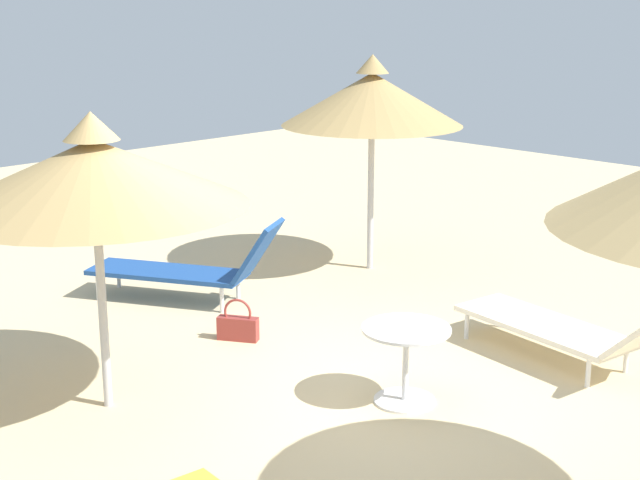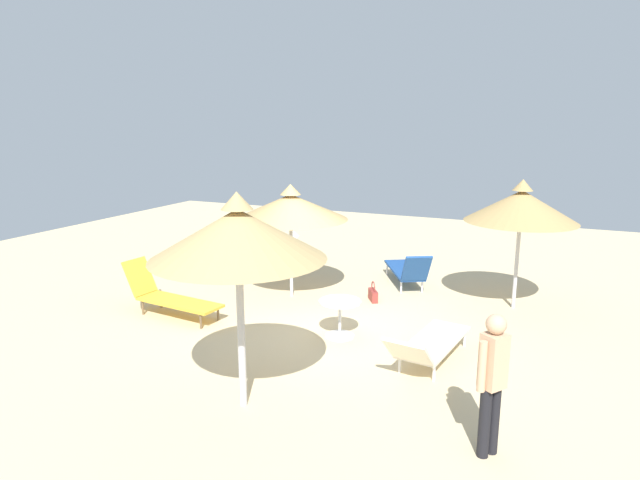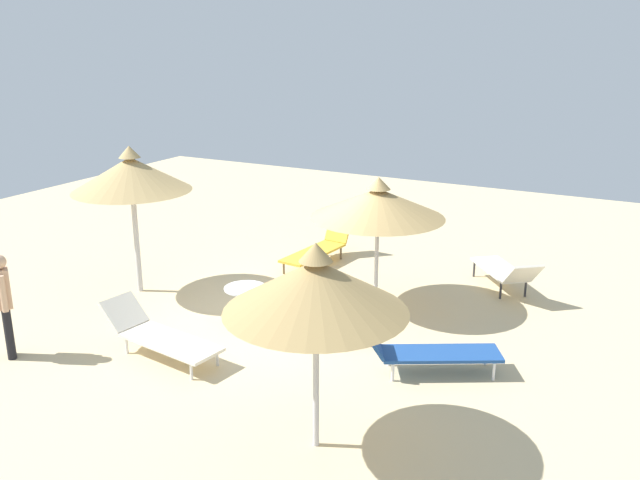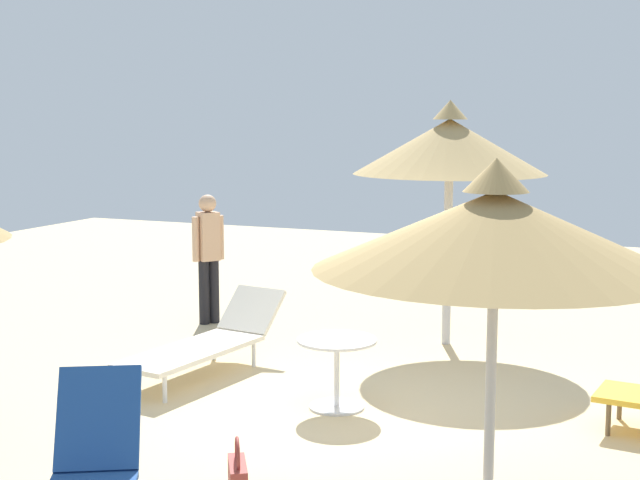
% 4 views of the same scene
% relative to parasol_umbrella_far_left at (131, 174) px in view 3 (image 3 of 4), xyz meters
% --- Properties ---
extents(ground, '(24.00, 24.00, 0.10)m').
position_rel_parasol_umbrella_far_left_xyz_m(ground, '(3.04, 0.25, -2.35)').
color(ground, beige).
extents(parasol_umbrella_far_left, '(2.21, 2.21, 2.83)m').
position_rel_parasol_umbrella_far_left_xyz_m(parasol_umbrella_far_left, '(0.00, 0.00, 0.00)').
color(parasol_umbrella_far_left, '#B2B2B7').
rests_on(parasol_umbrella_far_left, ground).
extents(parasol_umbrella_edge, '(2.14, 2.14, 2.58)m').
position_rel_parasol_umbrella_far_left_xyz_m(parasol_umbrella_edge, '(5.44, -2.95, -0.24)').
color(parasol_umbrella_edge, '#B2B2B7').
rests_on(parasol_umbrella_edge, ground).
extents(parasol_umbrella_center, '(2.39, 2.39, 2.40)m').
position_rel_parasol_umbrella_far_left_xyz_m(parasol_umbrella_center, '(4.32, 1.47, -0.37)').
color(parasol_umbrella_center, '#B2B2B7').
rests_on(parasol_umbrella_center, ground).
extents(lounge_chair_near_right, '(2.21, 0.93, 0.74)m').
position_rel_parasol_umbrella_far_left_xyz_m(lounge_chair_near_right, '(2.16, -1.96, -1.96)').
color(lounge_chair_near_right, silver).
rests_on(lounge_chair_near_right, ground).
extents(lounge_chair_near_left, '(0.78, 2.14, 1.00)m').
position_rel_parasol_umbrella_far_left_xyz_m(lounge_chair_near_left, '(2.32, 3.12, -1.90)').
color(lounge_chair_near_left, gold).
rests_on(lounge_chair_near_left, ground).
extents(lounge_chair_back, '(1.66, 1.86, 0.83)m').
position_rel_parasol_umbrella_far_left_xyz_m(lounge_chair_back, '(6.26, 3.27, -1.88)').
color(lounge_chair_back, silver).
rests_on(lounge_chair_back, ground).
extents(lounge_chair_front, '(2.14, 1.52, 0.95)m').
position_rel_parasol_umbrella_far_left_xyz_m(lounge_chair_front, '(5.94, -0.63, -1.90)').
color(lounge_chair_front, '#1E478C').
rests_on(lounge_chair_front, ground).
extents(person_standing_far_right, '(0.37, 0.32, 1.66)m').
position_rel_parasol_umbrella_far_left_xyz_m(person_standing_far_right, '(0.18, -3.08, -1.36)').
color(person_standing_far_right, black).
rests_on(person_standing_far_right, ground).
extents(handbag, '(0.40, 0.31, 0.42)m').
position_rel_parasol_umbrella_far_left_xyz_m(handbag, '(4.71, -0.23, -2.16)').
color(handbag, maroon).
rests_on(handbag, ground).
extents(side_table_round, '(0.73, 0.73, 0.65)m').
position_rel_parasol_umbrella_far_left_xyz_m(side_table_round, '(2.67, -0.30, -1.85)').
color(side_table_round, silver).
rests_on(side_table_round, ground).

